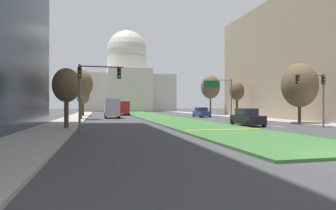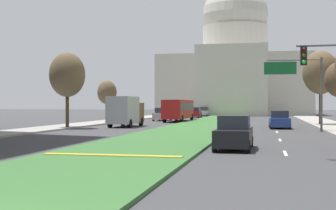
# 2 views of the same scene
# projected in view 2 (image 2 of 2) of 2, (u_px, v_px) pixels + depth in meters

# --- Properties ---
(ground_plane) EXTENTS (260.00, 260.00, 0.00)m
(ground_plane) POSITION_uv_depth(u_px,v_px,m) (209.00, 124.00, 55.68)
(ground_plane) COLOR #3D3D3F
(grass_median) EXTENTS (7.15, 87.09, 0.14)m
(grass_median) POSITION_uv_depth(u_px,v_px,m) (204.00, 125.00, 50.94)
(grass_median) COLOR #386B33
(grass_median) RESTS_ON ground_plane
(median_curb_nose) EXTENTS (6.44, 0.50, 0.04)m
(median_curb_nose) POSITION_uv_depth(u_px,v_px,m) (112.00, 155.00, 20.46)
(median_curb_nose) COLOR gold
(median_curb_nose) RESTS_ON grass_median
(lane_dashes_right) EXTENTS (0.16, 54.84, 0.01)m
(lane_dashes_right) POSITION_uv_depth(u_px,v_px,m) (275.00, 127.00, 48.33)
(lane_dashes_right) COLOR silver
(lane_dashes_right) RESTS_ON ground_plane
(sidewalk_left) EXTENTS (4.00, 87.09, 0.15)m
(sidewalk_left) POSITION_uv_depth(u_px,v_px,m) (70.00, 126.00, 49.08)
(sidewalk_left) COLOR #9E9991
(sidewalk_left) RESTS_ON ground_plane
(capitol_building) EXTENTS (32.64, 22.71, 30.27)m
(capitol_building) POSITION_uv_depth(u_px,v_px,m) (235.00, 64.00, 102.27)
(capitol_building) COLOR beige
(capitol_building) RESTS_ON ground_plane
(overhead_guide_sign) EXTENTS (4.99, 0.20, 6.50)m
(overhead_guide_sign) POSITION_uv_depth(u_px,v_px,m) (300.00, 79.00, 40.24)
(overhead_guide_sign) COLOR #515456
(overhead_guide_sign) RESTS_ON ground_plane
(street_tree_left_mid) EXTENTS (3.54, 3.54, 7.54)m
(street_tree_left_mid) POSITION_uv_depth(u_px,v_px,m) (67.00, 75.00, 45.54)
(street_tree_left_mid) COLOR #4C3823
(street_tree_left_mid) RESTS_ON ground_plane
(street_tree_left_far) EXTENTS (2.43, 2.43, 5.42)m
(street_tree_left_far) POSITION_uv_depth(u_px,v_px,m) (107.00, 93.00, 58.07)
(street_tree_left_far) COLOR #4C3823
(street_tree_left_far) RESTS_ON ground_plane
(street_tree_right_far) EXTENTS (3.95, 3.95, 8.45)m
(street_tree_right_far) POSITION_uv_depth(u_px,v_px,m) (320.00, 73.00, 51.80)
(street_tree_right_far) COLOR #4C3823
(street_tree_right_far) RESTS_ON ground_plane
(sedan_lead_stopped) EXTENTS (1.94, 4.45, 1.83)m
(sedan_lead_stopped) POSITION_uv_depth(u_px,v_px,m) (234.00, 134.00, 24.70)
(sedan_lead_stopped) COLOR black
(sedan_lead_stopped) RESTS_ON ground_plane
(sedan_midblock) EXTENTS (2.07, 4.37, 1.76)m
(sedan_midblock) POSITION_uv_depth(u_px,v_px,m) (279.00, 120.00, 45.50)
(sedan_midblock) COLOR navy
(sedan_midblock) RESTS_ON ground_plane
(sedan_distant) EXTENTS (2.00, 4.54, 1.85)m
(sedan_distant) POSITION_uv_depth(u_px,v_px,m) (162.00, 115.00, 65.97)
(sedan_distant) COLOR #BCBCC1
(sedan_distant) RESTS_ON ground_plane
(sedan_far_horizon) EXTENTS (1.91, 4.49, 1.81)m
(sedan_far_horizon) POSITION_uv_depth(u_px,v_px,m) (195.00, 113.00, 80.61)
(sedan_far_horizon) COLOR maroon
(sedan_far_horizon) RESTS_ON ground_plane
(sedan_very_far) EXTENTS (2.00, 4.21, 1.77)m
(sedan_very_far) POSITION_uv_depth(u_px,v_px,m) (204.00, 112.00, 90.25)
(sedan_very_far) COLOR #BCBCC1
(sedan_very_far) RESTS_ON ground_plane
(box_truck_delivery) EXTENTS (2.40, 6.40, 3.20)m
(box_truck_delivery) POSITION_uv_depth(u_px,v_px,m) (126.00, 111.00, 48.63)
(box_truck_delivery) COLOR brown
(box_truck_delivery) RESTS_ON ground_plane
(city_bus) EXTENTS (2.62, 11.00, 2.95)m
(city_bus) POSITION_uv_depth(u_px,v_px,m) (179.00, 109.00, 63.38)
(city_bus) COLOR #B21E1E
(city_bus) RESTS_ON ground_plane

